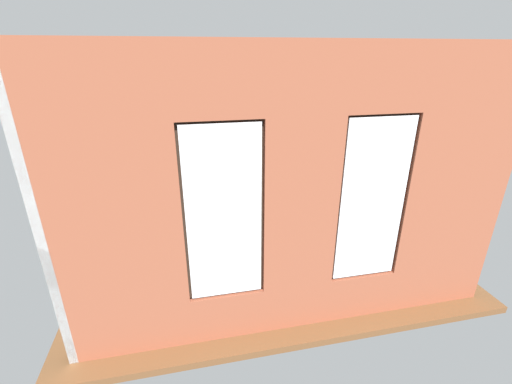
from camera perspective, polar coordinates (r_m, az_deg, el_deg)
ground_plane at (r=7.14m, az=-0.37°, el=-6.72°), size 6.22×6.09×0.10m
brick_wall_with_windows at (r=4.04m, az=7.42°, el=-2.11°), size 5.62×0.30×3.55m
white_wall_right at (r=6.31m, az=-25.44°, el=5.01°), size 0.10×5.09×3.55m
couch_by_window at (r=5.18m, az=-2.24°, el=-14.31°), size 1.74×0.87×0.80m
couch_left at (r=7.39m, az=16.43°, el=-3.37°), size 0.91×1.72×0.80m
coffee_table at (r=7.32m, az=-2.12°, el=-2.27°), size 1.49×0.86×0.42m
cup_ceramic at (r=7.11m, az=-5.49°, el=-2.35°), size 0.07×0.07×0.09m
candle_jar at (r=7.27m, az=-2.14°, el=-1.48°), size 0.08×0.08×0.13m
table_plant_small at (r=7.46m, az=0.74°, el=-0.37°), size 0.14×0.14×0.22m
remote_silver at (r=7.20m, az=-1.07°, el=-2.20°), size 0.06×0.17×0.02m
remote_gray at (r=7.37m, az=-3.71°, el=-1.65°), size 0.05×0.17×0.02m
media_console at (r=7.02m, az=-20.63°, el=-6.02°), size 1.03×0.42×0.51m
tv_flatscreen at (r=6.77m, az=-21.33°, el=-1.40°), size 1.09×0.20×0.72m
papasan_chair at (r=8.26m, az=-10.66°, el=0.88°), size 1.16×1.16×0.71m
potted_plant_corner_far_left at (r=5.94m, az=26.14°, el=-6.13°), size 0.86×0.93×1.36m
potted_plant_near_tv at (r=5.92m, az=-16.99°, el=-6.62°), size 0.63×0.63×1.02m
potted_plant_beside_window_right at (r=4.91m, az=-16.37°, el=-13.59°), size 0.59×0.59×0.94m
potted_plant_mid_room_small at (r=7.75m, az=5.06°, el=0.39°), size 0.44×0.44×0.78m
potted_plant_between_couches at (r=5.43m, az=11.64°, el=-10.02°), size 0.93×0.86×1.07m
potted_plant_corner_near_left at (r=9.33m, az=10.75°, el=4.43°), size 1.13×1.23×1.26m
potted_plant_by_left_couch at (r=8.27m, az=9.87°, el=0.42°), size 0.28×0.28×0.55m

